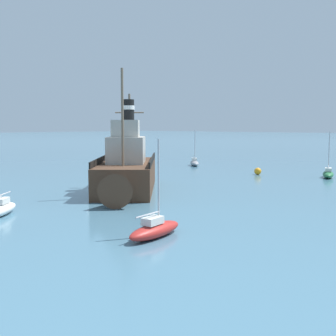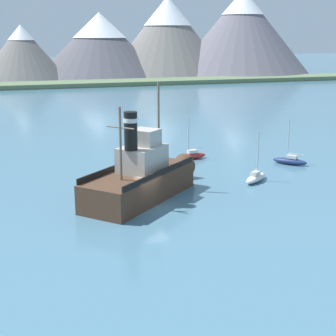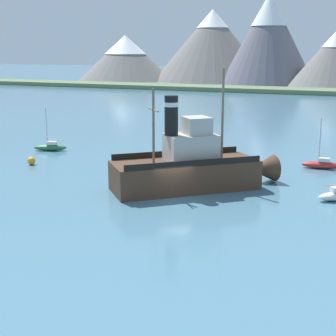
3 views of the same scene
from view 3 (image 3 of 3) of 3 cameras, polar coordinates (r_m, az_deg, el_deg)
ground_plane at (r=40.38m, az=0.80°, el=-3.34°), size 600.00×600.00×0.00m
shoreline_strip at (r=142.19m, az=17.92°, el=8.02°), size 240.00×12.00×1.20m
old_tugboat at (r=42.73m, az=2.66°, el=0.10°), size 12.90×12.22×9.90m
sailboat_red at (r=52.40m, az=16.68°, el=0.40°), size 3.91×1.58×4.90m
sailboat_green at (r=60.73m, az=-12.91°, el=2.29°), size 3.93×2.46×4.90m
mooring_buoy at (r=53.70m, az=-14.90°, el=0.77°), size 0.80×0.80×0.80m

